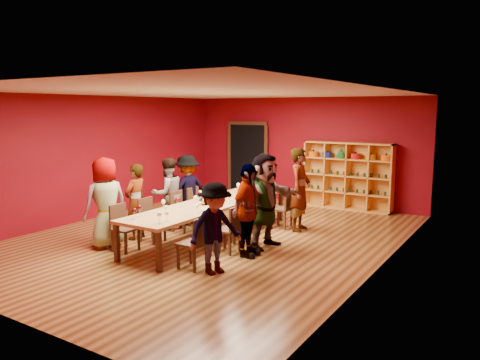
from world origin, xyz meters
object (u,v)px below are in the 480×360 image
(person_left_0, at_px, (106,203))
(person_right_2, at_px, (265,200))
(person_left_3, at_px, (187,190))
(chair_person_right_0, at_px, (196,240))
(shelving_unit, at_px, (348,173))
(wine_bottle, at_px, (251,187))
(person_right_0, at_px, (215,228))
(person_right_1, at_px, (247,211))
(chair_person_right_2, at_px, (249,220))
(chair_person_left_3, at_px, (197,204))
(chair_person_left_0, at_px, (122,225))
(person_right_4, at_px, (300,189))
(person_left_1, at_px, (136,202))
(chair_person_left_1, at_px, (149,217))
(chair_person_right_4, at_px, (285,206))
(chair_person_left_2, at_px, (180,209))
(person_left_2, at_px, (168,194))
(spittoon_bowl, at_px, (207,201))
(tasting_table, at_px, (212,205))
(chair_person_right_1, at_px, (231,227))

(person_left_0, xyz_separation_m, person_right_2, (2.60, 1.65, 0.04))
(person_left_3, distance_m, chair_person_right_0, 3.19)
(shelving_unit, relative_size, wine_bottle, 7.95)
(person_right_0, height_order, person_right_1, person_right_1)
(chair_person_right_2, bearing_deg, wine_bottle, 119.69)
(chair_person_left_3, xyz_separation_m, chair_person_right_2, (1.82, -0.66, 0.00))
(chair_person_left_0, relative_size, person_right_4, 0.49)
(person_left_1, bearing_deg, wine_bottle, 145.36)
(person_left_3, height_order, person_right_1, person_right_1)
(chair_person_left_1, relative_size, chair_person_right_2, 1.00)
(chair_person_right_4, bearing_deg, person_right_0, -83.21)
(chair_person_right_0, bearing_deg, chair_person_left_3, 127.31)
(person_left_0, height_order, chair_person_left_2, person_left_0)
(chair_person_right_2, relative_size, person_right_2, 0.48)
(chair_person_left_2, distance_m, chair_person_right_4, 2.35)
(person_left_2, distance_m, person_left_3, 0.60)
(chair_person_left_1, bearing_deg, person_right_2, 22.68)
(chair_person_left_0, bearing_deg, chair_person_left_3, 90.00)
(person_left_2, xyz_separation_m, spittoon_bowl, (1.28, -0.27, 0.02))
(chair_person_left_1, distance_m, wine_bottle, 2.60)
(person_left_3, distance_m, person_right_0, 3.44)
(tasting_table, bearing_deg, person_left_1, -145.20)
(chair_person_left_1, height_order, chair_person_right_4, same)
(person_right_1, bearing_deg, chair_person_left_1, 91.35)
(chair_person_left_0, height_order, wine_bottle, wine_bottle)
(chair_person_right_4, height_order, person_right_4, person_right_4)
(chair_person_left_1, xyz_separation_m, chair_person_right_0, (1.82, -0.82, 0.00))
(person_right_0, height_order, chair_person_right_2, person_right_0)
(chair_person_left_2, distance_m, chair_person_right_0, 2.55)
(chair_person_left_3, relative_size, person_right_1, 0.52)
(chair_person_left_1, bearing_deg, chair_person_left_0, -90.00)
(chair_person_left_1, distance_m, chair_person_right_4, 3.05)
(chair_person_right_1, relative_size, chair_person_right_4, 1.00)
(person_left_1, distance_m, person_right_2, 2.70)
(chair_person_right_1, xyz_separation_m, person_right_1, (0.36, -0.00, 0.35))
(person_left_3, xyz_separation_m, wine_bottle, (1.25, 0.81, 0.05))
(spittoon_bowl, bearing_deg, shelving_unit, 72.98)
(chair_person_right_2, height_order, chair_person_right_4, same)
(tasting_table, bearing_deg, chair_person_left_1, -135.62)
(chair_person_left_2, xyz_separation_m, person_right_0, (2.21, -1.79, 0.26))
(tasting_table, distance_m, person_right_2, 1.28)
(person_right_1, height_order, chair_person_right_2, person_right_1)
(chair_person_right_4, bearing_deg, person_right_2, -77.28)
(wine_bottle, bearing_deg, person_right_0, -69.01)
(person_right_4, bearing_deg, tasting_table, 133.29)
(spittoon_bowl, bearing_deg, person_right_2, 9.60)
(chair_person_right_4, distance_m, spittoon_bowl, 1.99)
(chair_person_left_0, xyz_separation_m, person_right_1, (2.18, 0.97, 0.35))
(shelving_unit, relative_size, spittoon_bowl, 7.63)
(tasting_table, bearing_deg, person_right_0, -52.83)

